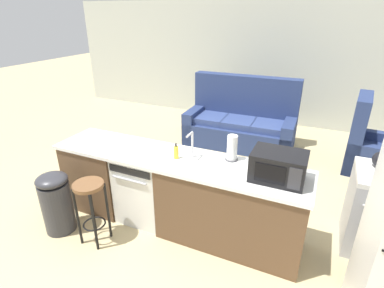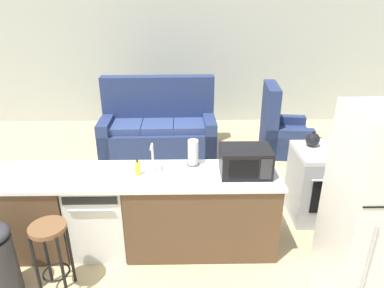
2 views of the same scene
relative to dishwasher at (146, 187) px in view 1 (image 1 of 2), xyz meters
The scene contains 13 objects.
ground_plane 0.49m from the dishwasher, ahead, with size 24.00×24.00×0.00m, color tan.
wall_back 4.33m from the dishwasher, 82.54° to the left, with size 10.00×0.06×2.60m.
kitchen_counter 0.49m from the dishwasher, ahead, with size 2.94×0.66×0.90m.
dishwasher is the anchor object (origin of this frame).
microwave 1.63m from the dishwasher, ahead, with size 0.50×0.37×0.28m.
sink_faucet 0.84m from the dishwasher, ahead, with size 0.07×0.17×0.30m.
paper_towel_roll 1.19m from the dishwasher, 11.92° to the left, with size 0.14×0.14×0.28m.
soap_bottle 0.70m from the dishwasher, ahead, with size 0.06×0.06×0.18m.
kettle 2.59m from the dishwasher, 15.58° to the left, with size 0.21×0.17×0.19m.
bar_stool 0.69m from the dishwasher, 114.77° to the right, with size 0.32×0.32×0.74m.
trash_bin 1.02m from the dishwasher, 140.76° to the right, with size 0.35×0.35×0.74m.
couch 2.74m from the dishwasher, 81.10° to the left, with size 2.02×0.94×1.27m.
armchair 3.59m from the dishwasher, 44.33° to the left, with size 0.88×0.93×1.20m.
Camera 1 is at (1.55, -2.60, 2.38)m, focal length 28.00 mm.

